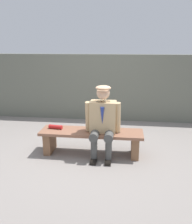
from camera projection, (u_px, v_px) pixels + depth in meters
ground_plane at (92, 153)px, 4.37m from camera, size 30.00×30.00×0.00m
bench at (91, 138)px, 4.29m from camera, size 1.80×0.48×0.43m
seated_man at (103, 119)px, 4.11m from camera, size 0.62×0.59×1.24m
rolled_magazine at (56, 127)px, 4.36m from camera, size 0.25×0.10×0.07m
stadium_wall at (103, 87)px, 6.18m from camera, size 12.00×0.24×1.66m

